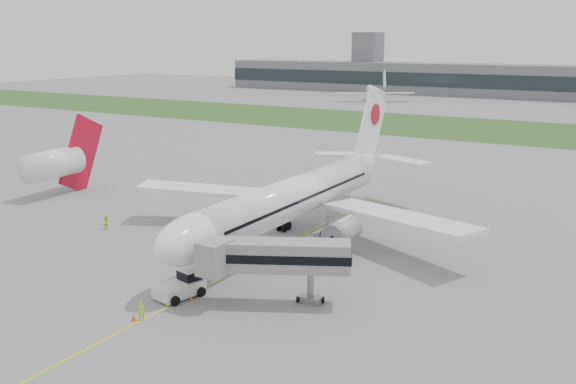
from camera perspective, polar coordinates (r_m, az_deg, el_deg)
The scene contains 14 objects.
ground at distance 77.77m, azimuth -0.97°, elevation -5.08°, with size 600.00×600.00×0.00m, color gray.
apron_markings at distance 73.79m, azimuth -3.01°, elevation -6.13°, with size 70.00×70.00×0.04m, color yellow, non-canonical shape.
grass_strip at distance 188.51m, azimuth 18.51°, elevation 5.21°, with size 600.00×50.00×0.02m, color #2C5C22.
terminal_building at distance 295.80m, azimuth 23.25°, elevation 8.92°, with size 320.00×22.30×14.00m.
control_tower at distance 322.62m, azimuth 7.01°, elevation 8.93°, with size 12.00×12.00×56.00m, color slate, non-canonical shape.
airliner at distance 80.23m, azimuth 0.82°, elevation -0.29°, with size 48.13×53.95×17.88m.
pushback_tug at distance 64.55m, azimuth -9.39°, elevation -8.17°, with size 4.08×5.23×2.43m.
jet_bridge at distance 60.54m, azimuth -1.47°, elevation -5.77°, with size 13.18×9.40×6.45m.
safety_cone_left at distance 60.28m, azimuth -13.59°, elevation -10.82°, with size 0.45×0.45×0.62m, color #FF4D0D.
safety_cone_right at distance 63.58m, azimuth -8.57°, elevation -9.33°, with size 0.36×0.36×0.49m, color #FF4D0D.
ground_crew_near at distance 60.07m, azimuth -12.94°, elevation -10.25°, with size 0.66×0.43×1.81m, color #B8EB27.
ground_crew_far at distance 88.83m, azimuth -15.83°, elevation -2.61°, with size 0.90×0.70×1.85m, color yellow.
neighbor_aircraft at distance 109.67m, azimuth -19.86°, elevation 2.46°, with size 5.31×16.52×13.45m.
distant_aircraft_left at distance 265.13m, azimuth 7.72°, elevation 7.96°, with size 31.58×27.86×12.07m, color white, non-canonical shape.
Camera 1 is at (38.57, -62.87, 24.67)m, focal length 40.00 mm.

